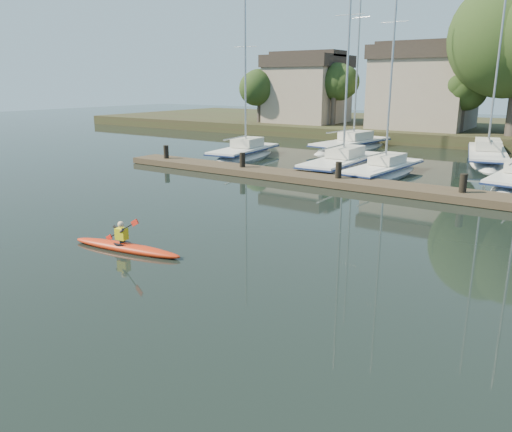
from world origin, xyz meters
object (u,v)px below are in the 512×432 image
Objects in this scene: sailboat_5 at (351,152)px; sailboat_6 at (486,164)px; dock at (396,188)px; kayak at (125,246)px; sailboat_1 at (341,172)px; sailboat_0 at (244,160)px; sailboat_2 at (383,178)px.

sailboat_6 reaches higher than sailboat_5.
dock is 2.04× the size of sailboat_5.
sailboat_1 is at bearing 84.22° from kayak.
dock is (4.10, 13.05, 0.05)m from kayak.
sailboat_0 is at bearing -109.63° from sailboat_5.
dock is at bearing -50.15° from sailboat_5.
sailboat_1 is at bearing -139.20° from sailboat_6.
sailboat_5 is (-6.09, 9.41, -0.03)m from sailboat_2.
sailboat_5 is (-4.15, 26.56, -0.37)m from kayak.
kayak is 20.21m from sailboat_0.
sailboat_6 is (6.59, 8.64, -0.00)m from sailboat_1.
dock is 2.42× the size of sailboat_2.
sailboat_1 is at bearing -12.00° from sailboat_0.
sailboat_0 reaches higher than kayak.
sailboat_1 is 0.91× the size of sailboat_5.
sailboat_0 is 10.56m from sailboat_2.
sailboat_5 is at bearing 166.35° from sailboat_6.
kayak is at bearing -72.68° from sailboat_5.
sailboat_1 reaches higher than sailboat_2.
sailboat_2 is 11.21m from sailboat_5.
kayak is 17.64m from sailboat_1.
dock is 6.74m from sailboat_1.
sailboat_1 is 9.53m from sailboat_5.
dock is 15.84m from sailboat_5.
sailboat_2 is 9.87m from sailboat_6.
sailboat_6 is (14.29, 7.94, 0.00)m from sailboat_0.
sailboat_0 is 7.74m from sailboat_1.
sailboat_5 reaches higher than sailboat_1.
sailboat_2 reaches higher than kayak.
sailboat_0 is 0.73× the size of sailboat_6.
sailboat_5 is at bearing 109.26° from sailboat_1.
sailboat_5 is at bearing 121.40° from dock.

